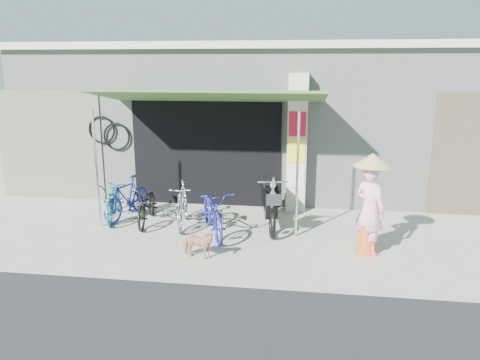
# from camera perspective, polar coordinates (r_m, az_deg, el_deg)

# --- Properties ---
(ground) EXTENTS (80.00, 80.00, 0.00)m
(ground) POSITION_cam_1_polar(r_m,az_deg,el_deg) (8.37, 0.40, -8.35)
(ground) COLOR #AFAB9E
(ground) RESTS_ON ground
(bicycle_shop) EXTENTS (12.30, 5.30, 3.66)m
(bicycle_shop) POSITION_cam_1_polar(r_m,az_deg,el_deg) (12.88, 3.44, 7.93)
(bicycle_shop) COLOR #999E96
(bicycle_shop) RESTS_ON ground
(shop_pillar) EXTENTS (0.42, 0.44, 3.00)m
(shop_pillar) POSITION_cam_1_polar(r_m,az_deg,el_deg) (10.26, 6.97, 4.43)
(shop_pillar) COLOR beige
(shop_pillar) RESTS_ON ground
(awning) EXTENTS (4.60, 1.88, 2.72)m
(awning) POSITION_cam_1_polar(r_m,az_deg,el_deg) (9.53, -3.72, 9.93)
(awning) COLOR #355928
(awning) RESTS_ON ground
(neighbour_left) EXTENTS (2.60, 0.06, 2.60)m
(neighbour_left) POSITION_cam_1_polar(r_m,az_deg,el_deg) (12.05, -22.14, 3.95)
(neighbour_left) COLOR #6B665B
(neighbour_left) RESTS_ON ground
(bike_teal) EXTENTS (0.95, 1.70, 0.85)m
(bike_teal) POSITION_cam_1_polar(r_m,az_deg,el_deg) (10.16, -15.18, -2.29)
(bike_teal) COLOR #1B7A76
(bike_teal) RESTS_ON ground
(bike_blue) EXTENTS (0.80, 1.53, 0.88)m
(bike_blue) POSITION_cam_1_polar(r_m,az_deg,el_deg) (10.11, -13.63, -2.15)
(bike_blue) COLOR navy
(bike_blue) RESTS_ON ground
(bike_black) EXTENTS (0.73, 1.58, 0.80)m
(bike_black) POSITION_cam_1_polar(r_m,az_deg,el_deg) (9.72, -11.28, -2.92)
(bike_black) COLOR black
(bike_black) RESTS_ON ground
(bike_silver) EXTENTS (0.63, 1.53, 0.90)m
(bike_silver) POSITION_cam_1_polar(r_m,az_deg,el_deg) (9.43, -7.06, -2.97)
(bike_silver) COLOR silver
(bike_silver) RESTS_ON ground
(bike_navy) EXTENTS (1.21, 1.85, 0.92)m
(bike_navy) POSITION_cam_1_polar(r_m,az_deg,el_deg) (8.92, -3.29, -3.81)
(bike_navy) COLOR navy
(bike_navy) RESTS_ON ground
(street_dog) EXTENTS (0.63, 0.37, 0.50)m
(street_dog) POSITION_cam_1_polar(r_m,az_deg,el_deg) (7.90, -5.17, -7.84)
(street_dog) COLOR tan
(street_dog) RESTS_ON ground
(moped) EXTENTS (0.62, 1.94, 1.10)m
(moped) POSITION_cam_1_polar(r_m,az_deg,el_deg) (9.39, 3.61, -2.64)
(moped) COLOR black
(moped) RESTS_ON ground
(nun) EXTENTS (0.67, 0.67, 1.75)m
(nun) POSITION_cam_1_polar(r_m,az_deg,el_deg) (8.19, 15.54, -2.93)
(nun) COLOR #F4A4B5
(nun) RESTS_ON ground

